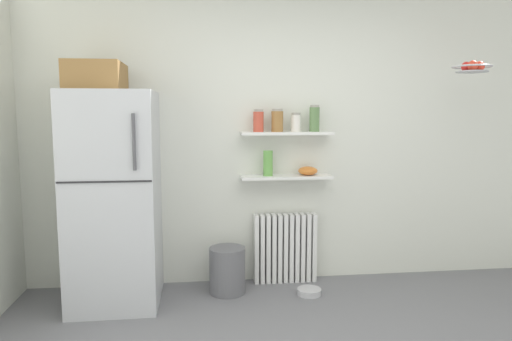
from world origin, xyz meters
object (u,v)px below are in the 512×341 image
at_px(pet_food_bowl, 309,292).
at_px(hanging_fruit_basket, 472,67).
at_px(radiator, 285,248).
at_px(storage_jar_2, 296,122).
at_px(shelf_bowl, 308,171).
at_px(vase, 268,163).
at_px(trash_bin, 227,270).
at_px(storage_jar_1, 277,121).
at_px(refrigerator, 114,193).
at_px(storage_jar_3, 314,119).
at_px(storage_jar_0, 258,121).

height_order(pet_food_bowl, hanging_fruit_basket, hanging_fruit_basket).
relative_size(radiator, hanging_fruit_basket, 2.00).
xyz_separation_m(storage_jar_2, shelf_bowl, (0.11, 0.00, -0.42)).
distance_m(vase, trash_bin, 0.97).
relative_size(radiator, vase, 2.81).
bearing_deg(storage_jar_1, hanging_fruit_basket, -14.11).
xyz_separation_m(refrigerator, hanging_fruit_basket, (2.87, -0.14, 0.99)).
height_order(refrigerator, radiator, refrigerator).
distance_m(storage_jar_3, pet_food_bowl, 1.47).
xyz_separation_m(storage_jar_0, pet_food_bowl, (0.39, -0.31, -1.42)).
bearing_deg(trash_bin, shelf_bowl, 13.82).
bearing_deg(storage_jar_0, storage_jar_3, 0.00).
height_order(storage_jar_3, pet_food_bowl, storage_jar_3).
relative_size(trash_bin, hanging_fruit_basket, 1.26).
bearing_deg(storage_jar_0, vase, 0.00).
height_order(storage_jar_2, hanging_fruit_basket, hanging_fruit_basket).
bearing_deg(storage_jar_3, storage_jar_1, -180.00).
relative_size(trash_bin, pet_food_bowl, 1.94).
distance_m(storage_jar_1, hanging_fruit_basket, 1.63).
bearing_deg(refrigerator, shelf_bowl, 8.75).
height_order(refrigerator, pet_food_bowl, refrigerator).
relative_size(storage_jar_0, storage_jar_1, 0.98).
bearing_deg(shelf_bowl, vase, 180.00).
bearing_deg(refrigerator, trash_bin, 4.53).
relative_size(vase, trash_bin, 0.56).
xyz_separation_m(radiator, pet_food_bowl, (0.14, -0.34, -0.28)).
distance_m(radiator, shelf_bowl, 0.72).
xyz_separation_m(radiator, hanging_fruit_basket, (1.44, -0.41, 1.57)).
bearing_deg(storage_jar_2, radiator, 159.82).
height_order(shelf_bowl, hanging_fruit_basket, hanging_fruit_basket).
relative_size(storage_jar_2, storage_jar_3, 0.71).
distance_m(storage_jar_3, trash_bin, 1.50).
height_order(shelf_bowl, trash_bin, shelf_bowl).
distance_m(storage_jar_0, storage_jar_1, 0.16).
relative_size(storage_jar_1, storage_jar_3, 0.85).
distance_m(shelf_bowl, trash_bin, 1.10).
relative_size(refrigerator, trash_bin, 4.86).
relative_size(storage_jar_0, pet_food_bowl, 0.96).
height_order(storage_jar_3, vase, storage_jar_3).
bearing_deg(storage_jar_0, radiator, 6.99).
height_order(storage_jar_3, hanging_fruit_basket, hanging_fruit_basket).
distance_m(radiator, storage_jar_0, 1.16).
bearing_deg(radiator, pet_food_bowl, -66.93).
height_order(vase, shelf_bowl, vase).
height_order(refrigerator, storage_jar_3, refrigerator).
bearing_deg(refrigerator, storage_jar_1, 10.50).
bearing_deg(refrigerator, storage_jar_2, 9.39).
height_order(trash_bin, hanging_fruit_basket, hanging_fruit_basket).
relative_size(storage_jar_1, pet_food_bowl, 0.98).
height_order(refrigerator, storage_jar_2, refrigerator).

